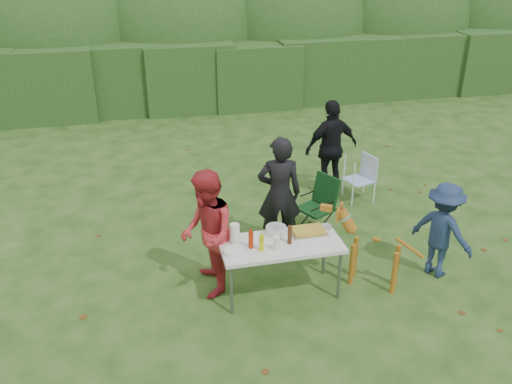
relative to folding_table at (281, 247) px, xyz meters
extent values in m
plane|color=#1E4211|center=(-0.16, 0.20, -0.69)|extent=(80.00, 80.00, 0.00)
cube|color=#23471C|center=(-0.16, 8.20, 0.16)|extent=(22.00, 1.40, 1.70)
ellipsoid|color=#3D6628|center=(-0.16, 9.80, 0.91)|extent=(20.00, 2.60, 3.20)
cube|color=silver|center=(0.00, 0.00, 0.03)|extent=(1.50, 0.70, 0.05)
cylinder|color=slate|center=(-0.68, -0.28, -0.34)|extent=(0.04, 0.04, 0.69)
cylinder|color=slate|center=(0.68, -0.28, -0.34)|extent=(0.04, 0.04, 0.69)
cylinder|color=slate|center=(-0.68, 0.28, -0.34)|extent=(0.04, 0.04, 0.69)
cylinder|color=slate|center=(0.68, 0.28, -0.34)|extent=(0.04, 0.04, 0.69)
imported|color=black|center=(0.28, 1.10, 0.17)|extent=(0.68, 0.50, 1.71)
imported|color=#B7282E|center=(-0.87, 0.27, 0.14)|extent=(0.64, 0.82, 1.65)
imported|color=black|center=(1.63, 2.67, 0.15)|extent=(1.03, 0.57, 1.67)
imported|color=#1D2D4E|center=(2.17, -0.05, -0.02)|extent=(0.86, 0.99, 1.33)
cube|color=#B7B7BA|center=(0.40, 0.16, 0.06)|extent=(0.45, 0.30, 0.02)
cube|color=gold|center=(0.40, 0.16, 0.09)|extent=(0.40, 0.26, 0.04)
cylinder|color=#C4C804|center=(-0.27, -0.11, 0.15)|extent=(0.06, 0.06, 0.20)
cylinder|color=#A81F05|center=(-0.38, -0.02, 0.16)|extent=(0.06, 0.06, 0.22)
cylinder|color=#47230F|center=(0.10, -0.03, 0.17)|extent=(0.06, 0.06, 0.24)
cylinder|color=white|center=(-0.55, 0.13, 0.18)|extent=(0.12, 0.12, 0.26)
cylinder|color=white|center=(-0.09, -0.15, 0.14)|extent=(0.08, 0.08, 0.18)
cylinder|color=silver|center=(0.00, 0.23, 0.10)|extent=(0.26, 0.26, 0.10)
cylinder|color=white|center=(-0.61, -0.10, 0.08)|extent=(0.24, 0.24, 0.05)
camera|label=1|loc=(-1.59, -5.48, 3.52)|focal=38.00mm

